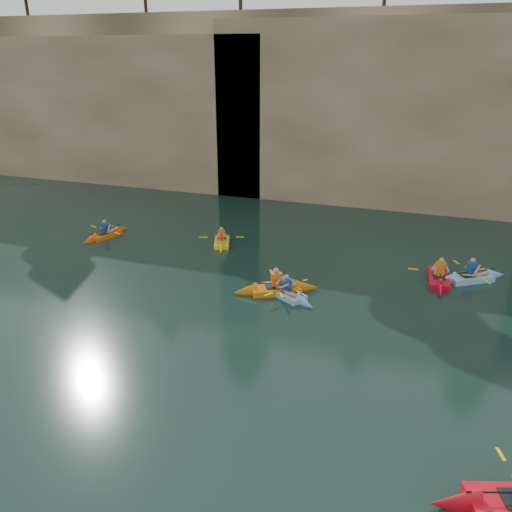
% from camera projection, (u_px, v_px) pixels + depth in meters
% --- Properties ---
extents(ground, '(160.00, 160.00, 0.00)m').
position_uv_depth(ground, '(257.00, 441.00, 12.61)').
color(ground, black).
rests_on(ground, ground).
extents(cliff, '(70.00, 16.00, 12.00)m').
position_uv_depth(cliff, '(387.00, 98.00, 36.63)').
color(cliff, tan).
rests_on(cliff, ground).
extents(cliff_slab_west, '(26.00, 2.40, 10.56)m').
position_uv_depth(cliff_slab_west, '(96.00, 109.00, 36.35)').
color(cliff_slab_west, tan).
rests_on(cliff_slab_west, ground).
extents(cliff_slab_center, '(24.00, 2.40, 11.40)m').
position_uv_depth(cliff_slab_center, '(410.00, 114.00, 29.67)').
color(cliff_slab_center, tan).
rests_on(cliff_slab_center, ground).
extents(sea_cave_west, '(4.50, 1.00, 4.00)m').
position_uv_depth(sea_cave_west, '(119.00, 157.00, 36.43)').
color(sea_cave_west, black).
rests_on(sea_cave_west, ground).
extents(sea_cave_center, '(3.50, 1.00, 3.20)m').
position_uv_depth(sea_cave_center, '(306.00, 177.00, 32.43)').
color(sea_cave_center, black).
rests_on(sea_cave_center, ground).
extents(kayaker_orange, '(3.50, 2.37, 1.35)m').
position_uv_depth(kayaker_orange, '(276.00, 289.00, 20.38)').
color(kayaker_orange, orange).
rests_on(kayaker_orange, ground).
extents(kayaker_ltblue_near, '(2.92, 2.16, 1.18)m').
position_uv_depth(kayaker_ltblue_near, '(286.00, 293.00, 20.06)').
color(kayaker_ltblue_near, '#86B9E0').
rests_on(kayaker_ltblue_near, ground).
extents(kayaker_red_far, '(2.62, 3.67, 1.34)m').
position_uv_depth(kayaker_red_far, '(439.00, 278.00, 21.37)').
color(kayaker_red_far, red).
rests_on(kayaker_red_far, ground).
extents(kayaker_yellow, '(2.18, 2.89, 1.16)m').
position_uv_depth(kayaker_yellow, '(222.00, 242.00, 25.49)').
color(kayaker_yellow, yellow).
rests_on(kayaker_yellow, ground).
extents(kayaker_ltblue_mid, '(3.28, 2.48, 1.29)m').
position_uv_depth(kayaker_ltblue_mid, '(470.00, 277.00, 21.44)').
color(kayaker_ltblue_mid, '#86B2E1').
rests_on(kayaker_ltblue_mid, ground).
extents(kayaker_extra_west, '(2.26, 3.05, 1.17)m').
position_uv_depth(kayaker_extra_west, '(106.00, 234.00, 26.52)').
color(kayaker_extra_west, '#EC5B0E').
rests_on(kayaker_extra_west, ground).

